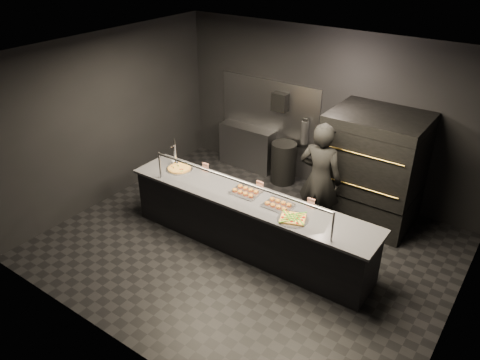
{
  "coord_description": "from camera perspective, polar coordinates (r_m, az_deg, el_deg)",
  "views": [
    {
      "loc": [
        3.37,
        -4.99,
        4.5
      ],
      "look_at": [
        -0.29,
        0.2,
        1.03
      ],
      "focal_mm": 35.0,
      "sensor_mm": 36.0,
      "label": 1
    }
  ],
  "objects": [
    {
      "name": "towel_dispenser",
      "position": [
        9.02,
        4.93,
        9.47
      ],
      "size": [
        0.3,
        0.2,
        0.35
      ],
      "primitive_type": "cube",
      "color": "black",
      "rests_on": "room"
    },
    {
      "name": "condiment_jar",
      "position": [
        7.97,
        -8.02,
        2.01
      ],
      "size": [
        0.14,
        0.05,
        0.09
      ],
      "color": "silver",
      "rests_on": "service_counter"
    },
    {
      "name": "trash_bin",
      "position": [
        9.19,
        5.32,
        2.11
      ],
      "size": [
        0.49,
        0.49,
        0.82
      ],
      "primitive_type": "cylinder",
      "color": "black",
      "rests_on": "ground"
    },
    {
      "name": "fire_extinguisher",
      "position": [
        8.96,
        7.87,
        5.8
      ],
      "size": [
        0.14,
        0.14,
        0.51
      ],
      "color": "#B2B2B7",
      "rests_on": "room"
    },
    {
      "name": "worker",
      "position": [
        7.52,
        9.71,
        0.09
      ],
      "size": [
        0.73,
        0.52,
        1.91
      ],
      "primitive_type": "imported",
      "rotation": [
        0.0,
        0.0,
        3.22
      ],
      "color": "black",
      "rests_on": "ground"
    },
    {
      "name": "service_counter",
      "position": [
        7.25,
        0.97,
        -5.19
      ],
      "size": [
        4.1,
        0.78,
        1.37
      ],
      "color": "black",
      "rests_on": "ground"
    },
    {
      "name": "square_pizza",
      "position": [
        6.51,
        6.46,
        -4.69
      ],
      "size": [
        0.43,
        0.43,
        0.05
      ],
      "color": "silver",
      "rests_on": "service_counter"
    },
    {
      "name": "pizza_oven",
      "position": [
        8.04,
        15.87,
        1.41
      ],
      "size": [
        1.5,
        1.23,
        1.91
      ],
      "color": "black",
      "rests_on": "ground"
    },
    {
      "name": "prep_shelf",
      "position": [
        9.72,
        0.9,
        4.04
      ],
      "size": [
        1.2,
        0.35,
        0.9
      ],
      "primitive_type": "cube",
      "color": "#99999E",
      "rests_on": "ground"
    },
    {
      "name": "round_pizza",
      "position": [
        7.85,
        -7.41,
        1.41
      ],
      "size": [
        0.45,
        0.45,
        0.03
      ],
      "color": "silver",
      "rests_on": "service_counter"
    },
    {
      "name": "tent_cards",
      "position": [
        7.19,
        2.01,
        -0.55
      ],
      "size": [
        2.07,
        0.04,
        0.15
      ],
      "color": "white",
      "rests_on": "service_counter"
    },
    {
      "name": "beer_tap",
      "position": [
        7.94,
        -7.87,
        2.79
      ],
      "size": [
        0.14,
        0.19,
        0.52
      ],
      "color": "silver",
      "rests_on": "service_counter"
    },
    {
      "name": "slider_tray_b",
      "position": [
        6.79,
        4.66,
        -3.02
      ],
      "size": [
        0.43,
        0.33,
        0.07
      ],
      "color": "silver",
      "rests_on": "service_counter"
    },
    {
      "name": "slider_tray_a",
      "position": [
        7.09,
        0.66,
        -1.43
      ],
      "size": [
        0.46,
        0.36,
        0.07
      ],
      "color": "silver",
      "rests_on": "service_counter"
    },
    {
      "name": "room",
      "position": [
        6.77,
        1.11,
        2.33
      ],
      "size": [
        6.04,
        6.0,
        3.0
      ],
      "color": "black",
      "rests_on": "ground"
    }
  ]
}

